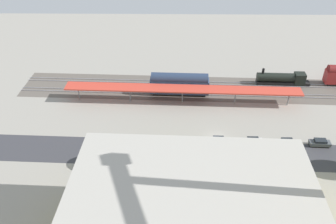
{
  "coord_description": "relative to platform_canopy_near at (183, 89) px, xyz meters",
  "views": [
    {
      "loc": [
        10.46,
        64.03,
        51.82
      ],
      "look_at": [
        11.33,
        0.88,
        8.12
      ],
      "focal_mm": 37.76,
      "sensor_mm": 36.0,
      "label": 1
    }
  ],
  "objects": [
    {
      "name": "box_truck_0",
      "position": [
        9.08,
        27.68,
        -2.44
      ],
      "size": [
        9.07,
        2.79,
        3.5
      ],
      "color": "black",
      "rests_on": "ground"
    },
    {
      "name": "traffic_light",
      "position": [
        -14.05,
        25.56,
        0.65
      ],
      "size": [
        0.5,
        0.36,
        7.32
      ],
      "color": "#333333",
      "rests_on": "ground"
    },
    {
      "name": "street_tree_1",
      "position": [
        -16.99,
        26.52,
        1.22
      ],
      "size": [
        4.29,
        4.29,
        7.54
      ],
      "color": "brown",
      "rests_on": "ground"
    },
    {
      "name": "street_tree_0",
      "position": [
        14.2,
        25.05,
        0.64
      ],
      "size": [
        5.23,
        5.23,
        7.41
      ],
      "color": "brown",
      "rests_on": "ground"
    },
    {
      "name": "freight_coach_far",
      "position": [
        0.73,
        -4.23,
        -0.77
      ],
      "size": [
        16.16,
        3.7,
        6.41
      ],
      "color": "black",
      "rests_on": "ground"
    },
    {
      "name": "track_rails",
      "position": [
        -7.75,
        -7.13,
        -3.96
      ],
      "size": [
        106.28,
        11.19,
        0.12
      ],
      "color": "#9E9EA8",
      "rests_on": "ground"
    },
    {
      "name": "parked_car_3",
      "position": [
        -15.7,
        17.19,
        -3.44
      ],
      "size": [
        4.52,
        1.73,
        1.55
      ],
      "color": "black",
      "rests_on": "ground"
    },
    {
      "name": "construction_roof_slab",
      "position": [
        -0.45,
        42.94,
        10.17
      ],
      "size": [
        36.96,
        21.66,
        0.4
      ],
      "primitive_type": "cube",
      "rotation": [
        0.0,
        0.0,
        -0.04
      ],
      "color": "#ADA89E",
      "rests_on": "construction_building"
    },
    {
      "name": "construction_building",
      "position": [
        -0.45,
        42.94,
        2.92
      ],
      "size": [
        36.33,
        21.04,
        14.11
      ],
      "primitive_type": "cube",
      "rotation": [
        0.0,
        0.0,
        -0.04
      ],
      "color": "yellow",
      "rests_on": "ground"
    },
    {
      "name": "parked_car_4",
      "position": [
        -7.84,
        17.34,
        -3.35
      ],
      "size": [
        4.4,
        1.91,
        1.78
      ],
      "color": "black",
      "rests_on": "ground"
    },
    {
      "name": "street_asphalt",
      "position": [
        -7.75,
        20.94,
        -4.14
      ],
      "size": [
        106.6,
        12.83,
        0.01
      ],
      "primitive_type": "cube",
      "rotation": [
        0.0,
        0.0,
        -0.04
      ],
      "color": "#38383D",
      "rests_on": "ground"
    },
    {
      "name": "locomotive",
      "position": [
        -29.45,
        -10.02,
        -2.4
      ],
      "size": [
        15.22,
        3.08,
        4.89
      ],
      "color": "black",
      "rests_on": "ground"
    },
    {
      "name": "parked_car_1",
      "position": [
        -30.73,
        17.65,
        -3.38
      ],
      "size": [
        4.74,
        2.01,
        1.69
      ],
      "color": "black",
      "rests_on": "ground"
    },
    {
      "name": "rail_bed",
      "position": [
        -7.75,
        -7.13,
        -4.14
      ],
      "size": [
        106.77,
        17.62,
        0.01
      ],
      "primitive_type": "cube",
      "rotation": [
        0.0,
        0.0,
        -0.04
      ],
      "color": "#5B544C",
      "rests_on": "ground"
    },
    {
      "name": "platform_canopy_near",
      "position": [
        0.0,
        0.0,
        0.0
      ],
      "size": [
        62.13,
        6.35,
        4.35
      ],
      "color": "#C63D2D",
      "rests_on": "ground"
    },
    {
      "name": "ground_plane",
      "position": [
        -7.75,
        15.58,
        -4.14
      ],
      "size": [
        170.14,
        170.14,
        0.0
      ],
      "primitive_type": "plane",
      "color": "gray",
      "rests_on": "ground"
    },
    {
      "name": "parked_car_2",
      "position": [
        -23.28,
        17.7,
        -3.39
      ],
      "size": [
        4.54,
        1.93,
        1.69
      ],
      "color": "black",
      "rests_on": "ground"
    }
  ]
}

